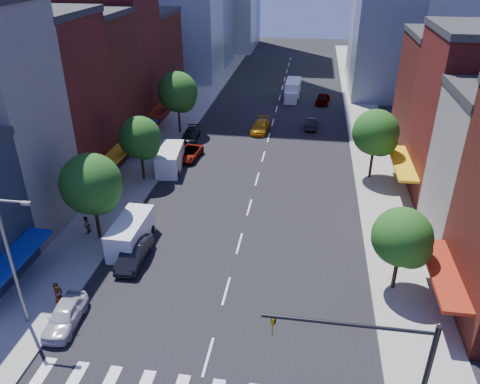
{
  "coord_description": "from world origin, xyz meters",
  "views": [
    {
      "loc": [
        4.87,
        -19.28,
        21.3
      ],
      "look_at": [
        0.14,
        11.46,
        5.0
      ],
      "focal_mm": 35.0,
      "sensor_mm": 36.0,
      "label": 1
    }
  ],
  "objects_px": {
    "parked_car_front": "(65,315)",
    "box_truck": "(293,91)",
    "cargo_van_near": "(130,234)",
    "pedestrian_far": "(86,225)",
    "parked_car_rear": "(191,135)",
    "parked_car_third": "(189,153)",
    "parked_car_second": "(134,253)",
    "pedestrian_near": "(58,296)",
    "taxi": "(260,126)",
    "traffic_car_oncoming": "(311,123)",
    "cargo_van_far": "(170,160)",
    "traffic_car_far": "(323,98)"
  },
  "relations": [
    {
      "from": "parked_car_third",
      "to": "parked_car_rear",
      "type": "relative_size",
      "value": 1.0
    },
    {
      "from": "pedestrian_far",
      "to": "box_truck",
      "type": "bearing_deg",
      "value": 165.85
    },
    {
      "from": "parked_car_front",
      "to": "box_truck",
      "type": "distance_m",
      "value": 53.59
    },
    {
      "from": "cargo_van_far",
      "to": "traffic_car_far",
      "type": "relative_size",
      "value": 1.25
    },
    {
      "from": "parked_car_second",
      "to": "box_truck",
      "type": "bearing_deg",
      "value": 76.56
    },
    {
      "from": "traffic_car_far",
      "to": "box_truck",
      "type": "bearing_deg",
      "value": -12.75
    },
    {
      "from": "pedestrian_far",
      "to": "taxi",
      "type": "bearing_deg",
      "value": 161.87
    },
    {
      "from": "traffic_car_far",
      "to": "pedestrian_near",
      "type": "distance_m",
      "value": 52.39
    },
    {
      "from": "box_truck",
      "to": "pedestrian_near",
      "type": "height_order",
      "value": "box_truck"
    },
    {
      "from": "traffic_car_oncoming",
      "to": "pedestrian_far",
      "type": "bearing_deg",
      "value": 59.47
    },
    {
      "from": "parked_car_third",
      "to": "traffic_car_oncoming",
      "type": "distance_m",
      "value": 18.24
    },
    {
      "from": "parked_car_front",
      "to": "parked_car_third",
      "type": "relative_size",
      "value": 0.93
    },
    {
      "from": "pedestrian_far",
      "to": "traffic_car_far",
      "type": "bearing_deg",
      "value": 159.46
    },
    {
      "from": "parked_car_second",
      "to": "pedestrian_far",
      "type": "bearing_deg",
      "value": 148.1
    },
    {
      "from": "parked_car_rear",
      "to": "cargo_van_near",
      "type": "distance_m",
      "value": 23.56
    },
    {
      "from": "parked_car_rear",
      "to": "parked_car_third",
      "type": "bearing_deg",
      "value": -81.01
    },
    {
      "from": "cargo_van_far",
      "to": "taxi",
      "type": "bearing_deg",
      "value": 51.91
    },
    {
      "from": "cargo_van_far",
      "to": "box_truck",
      "type": "bearing_deg",
      "value": 61.86
    },
    {
      "from": "pedestrian_far",
      "to": "parked_car_front",
      "type": "bearing_deg",
      "value": 23.16
    },
    {
      "from": "cargo_van_near",
      "to": "cargo_van_far",
      "type": "relative_size",
      "value": 0.95
    },
    {
      "from": "box_truck",
      "to": "pedestrian_far",
      "type": "height_order",
      "value": "box_truck"
    },
    {
      "from": "parked_car_second",
      "to": "pedestrian_near",
      "type": "xyz_separation_m",
      "value": [
        -3.0,
        -5.79,
        0.35
      ]
    },
    {
      "from": "parked_car_front",
      "to": "pedestrian_far",
      "type": "bearing_deg",
      "value": 103.48
    },
    {
      "from": "pedestrian_near",
      "to": "parked_car_front",
      "type": "bearing_deg",
      "value": -136.46
    },
    {
      "from": "parked_car_third",
      "to": "box_truck",
      "type": "distance_m",
      "value": 27.5
    },
    {
      "from": "traffic_car_oncoming",
      "to": "pedestrian_near",
      "type": "xyz_separation_m",
      "value": [
        -15.71,
        -37.89,
        0.43
      ]
    },
    {
      "from": "cargo_van_far",
      "to": "box_truck",
      "type": "distance_m",
      "value": 30.98
    },
    {
      "from": "parked_car_front",
      "to": "taxi",
      "type": "relative_size",
      "value": 0.87
    },
    {
      "from": "traffic_car_oncoming",
      "to": "taxi",
      "type": "bearing_deg",
      "value": 21.15
    },
    {
      "from": "parked_car_rear",
      "to": "traffic_car_oncoming",
      "type": "relative_size",
      "value": 1.08
    },
    {
      "from": "taxi",
      "to": "traffic_car_far",
      "type": "relative_size",
      "value": 1.05
    },
    {
      "from": "box_truck",
      "to": "traffic_car_oncoming",
      "type": "bearing_deg",
      "value": -74.63
    },
    {
      "from": "parked_car_front",
      "to": "parked_car_second",
      "type": "relative_size",
      "value": 0.91
    },
    {
      "from": "taxi",
      "to": "box_truck",
      "type": "relative_size",
      "value": 0.7
    },
    {
      "from": "taxi",
      "to": "parked_car_front",
      "type": "bearing_deg",
      "value": -98.0
    },
    {
      "from": "box_truck",
      "to": "pedestrian_near",
      "type": "relative_size",
      "value": 3.58
    },
    {
      "from": "parked_car_second",
      "to": "cargo_van_far",
      "type": "relative_size",
      "value": 0.81
    },
    {
      "from": "cargo_van_far",
      "to": "taxi",
      "type": "xyz_separation_m",
      "value": [
        8.19,
        13.25,
        -0.47
      ]
    },
    {
      "from": "taxi",
      "to": "pedestrian_near",
      "type": "xyz_separation_m",
      "value": [
        -9.21,
        -35.54,
        0.42
      ]
    },
    {
      "from": "cargo_van_near",
      "to": "box_truck",
      "type": "distance_m",
      "value": 44.6
    },
    {
      "from": "cargo_van_near",
      "to": "pedestrian_far",
      "type": "distance_m",
      "value": 4.46
    },
    {
      "from": "parked_car_third",
      "to": "taxi",
      "type": "bearing_deg",
      "value": 60.65
    },
    {
      "from": "traffic_car_far",
      "to": "pedestrian_far",
      "type": "distance_m",
      "value": 45.05
    },
    {
      "from": "traffic_car_far",
      "to": "pedestrian_far",
      "type": "height_order",
      "value": "pedestrian_far"
    },
    {
      "from": "parked_car_third",
      "to": "taxi",
      "type": "xyz_separation_m",
      "value": [
        6.92,
        10.0,
        0.07
      ]
    },
    {
      "from": "pedestrian_near",
      "to": "taxi",
      "type": "bearing_deg",
      "value": -9.79
    },
    {
      "from": "taxi",
      "to": "box_truck",
      "type": "xyz_separation_m",
      "value": [
        3.3,
        15.52,
        0.62
      ]
    },
    {
      "from": "parked_car_front",
      "to": "traffic_car_far",
      "type": "relative_size",
      "value": 0.92
    },
    {
      "from": "parked_car_third",
      "to": "box_truck",
      "type": "xyz_separation_m",
      "value": [
        10.22,
        25.52,
        0.69
      ]
    },
    {
      "from": "parked_car_front",
      "to": "pedestrian_far",
      "type": "relative_size",
      "value": 2.8
    }
  ]
}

